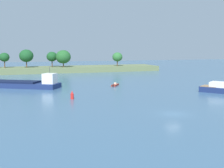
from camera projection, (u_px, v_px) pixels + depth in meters
name	position (u px, v px, depth m)	size (l,w,h in m)	color
ground_plane	(173.00, 114.00, 51.74)	(400.00, 400.00, 0.00)	#3D607F
treeline_island	(69.00, 67.00, 141.44)	(80.45, 17.71, 10.35)	#66754C
cargo_barge	(11.00, 84.00, 86.70)	(28.48, 20.92, 5.94)	navy
small_motorboat	(115.00, 85.00, 89.92)	(3.56, 4.40, 0.92)	maroon
channel_buoy_red	(72.00, 95.00, 66.58)	(0.70, 0.70, 1.90)	red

